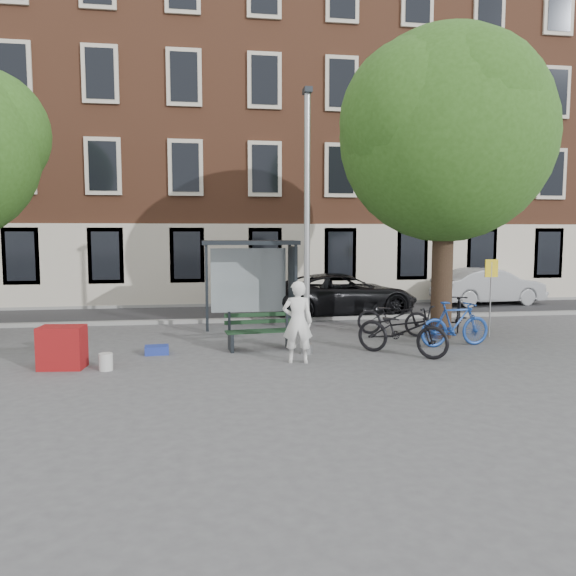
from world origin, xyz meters
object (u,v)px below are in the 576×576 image
(car_dark, at_px, (342,294))
(bench, at_px, (260,333))
(bike_c, at_px, (402,330))
(car_silver, at_px, (489,286))
(bus_shelter, at_px, (263,264))
(bike_a, at_px, (393,316))
(lamppost, at_px, (307,236))
(notice_sign, at_px, (491,279))
(bike_d, at_px, (459,314))
(painter, at_px, (298,322))
(bike_b, at_px, (455,324))
(red_stand, at_px, (62,347))

(car_dark, bearing_deg, bench, 139.78)
(bike_c, xyz_separation_m, car_silver, (6.67, 8.44, 0.14))
(bus_shelter, distance_m, bike_a, 4.25)
(car_dark, bearing_deg, lamppost, 150.88)
(car_dark, xyz_separation_m, notice_sign, (3.00, -4.62, 0.86))
(bike_d, xyz_separation_m, car_silver, (3.89, 5.54, 0.22))
(bike_a, bearing_deg, lamppost, 154.34)
(painter, height_order, bike_b, painter)
(painter, relative_size, bike_b, 0.95)
(bike_a, distance_m, bike_d, 2.16)
(bike_d, height_order, car_dark, car_dark)
(bike_a, relative_size, notice_sign, 0.95)
(bench, bearing_deg, painter, -72.20)
(red_stand, bearing_deg, bus_shelter, 45.20)
(lamppost, height_order, notice_sign, lamppost)
(painter, distance_m, notice_sign, 6.20)
(bus_shelter, bearing_deg, painter, -87.20)
(bus_shelter, relative_size, red_stand, 3.17)
(painter, bearing_deg, bike_c, -163.50)
(lamppost, relative_size, red_stand, 6.79)
(bus_shelter, height_order, painter, bus_shelter)
(bike_b, xyz_separation_m, car_dark, (-1.49, 5.70, 0.16))
(car_dark, relative_size, notice_sign, 2.46)
(lamppost, height_order, bus_shelter, lamppost)
(car_dark, height_order, car_silver, car_silver)
(painter, relative_size, bike_c, 0.80)
(painter, distance_m, bike_a, 4.32)
(bike_c, relative_size, red_stand, 2.50)
(bike_b, bearing_deg, painter, 99.02)
(lamppost, bearing_deg, bench, 146.48)
(bench, height_order, notice_sign, notice_sign)
(bus_shelter, height_order, bench, bus_shelter)
(bus_shelter, bearing_deg, bike_b, -40.49)
(bike_b, bearing_deg, bench, 78.86)
(painter, distance_m, bike_c, 2.58)
(car_silver, bearing_deg, bike_b, 140.12)
(bike_c, height_order, bike_d, bike_c)
(bike_d, relative_size, red_stand, 1.89)
(bike_c, distance_m, red_stand, 7.51)
(lamppost, xyz_separation_m, notice_sign, (5.36, 1.38, -1.20))
(car_silver, distance_m, red_stand, 16.59)
(painter, relative_size, car_dark, 0.35)
(bus_shelter, relative_size, bike_d, 1.68)
(bike_d, height_order, car_silver, car_silver)
(red_stand, bearing_deg, lamppost, 7.09)
(bus_shelter, distance_m, bike_b, 6.01)
(lamppost, bearing_deg, red_stand, -172.91)
(bike_d, bearing_deg, bike_a, 37.11)
(car_silver, bearing_deg, painter, 127.04)
(notice_sign, bearing_deg, bike_c, -148.25)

